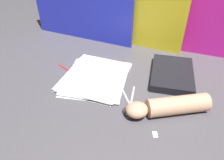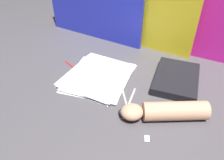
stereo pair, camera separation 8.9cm
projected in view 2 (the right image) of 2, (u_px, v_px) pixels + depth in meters
The scene contains 10 objects.
ground_plane at pixel (117, 91), 0.93m from camera, with size 6.00×6.00×0.00m, color #4C494F.
backdrop_panel_left at pixel (93, 0), 1.20m from camera, with size 0.60×0.10×0.43m.
backdrop_panel_right at pixel (198, 14), 1.03m from camera, with size 0.74×0.08×0.44m.
paper_stack at pixel (98, 76), 1.00m from camera, with size 0.29×0.33×0.02m.
book_closed at pixel (176, 79), 0.97m from camera, with size 0.19×0.27×0.03m.
scissors at pixel (127, 107), 0.84m from camera, with size 0.12×0.18×0.01m.
hand_forearm at pixel (166, 111), 0.79m from camera, with size 0.32×0.19×0.07m.
paper_scrap_near at pixel (124, 117), 0.81m from camera, with size 0.02×0.03×0.00m.
paper_scrap_mid at pixel (147, 138), 0.73m from camera, with size 0.02×0.03×0.00m.
pen at pixel (73, 66), 1.07m from camera, with size 0.12×0.07×0.01m.
Camera 2 is at (0.24, -0.66, 0.60)m, focal length 35.00 mm.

